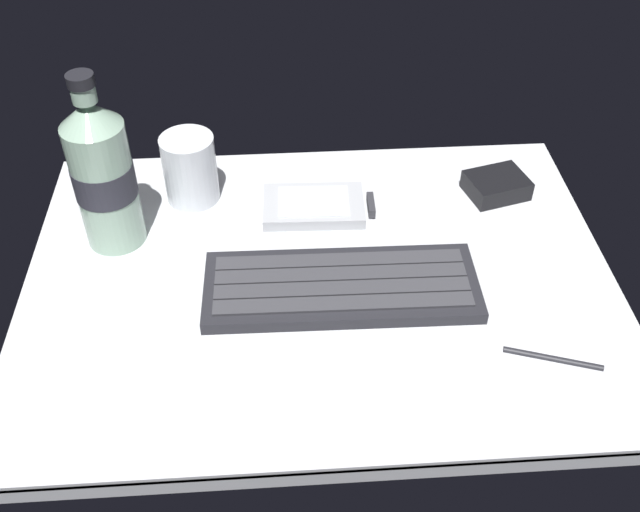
# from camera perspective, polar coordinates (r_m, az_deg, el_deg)

# --- Properties ---
(ground_plane) EXTENTS (0.64, 0.48, 0.03)m
(ground_plane) POSITION_cam_1_polar(r_m,az_deg,el_deg) (0.81, 0.01, -2.20)
(ground_plane) COLOR silver
(keyboard) EXTENTS (0.29, 0.11, 0.02)m
(keyboard) POSITION_cam_1_polar(r_m,az_deg,el_deg) (0.78, 1.65, -2.34)
(keyboard) COLOR #232328
(keyboard) RESTS_ON ground_plane
(handheld_device) EXTENTS (0.13, 0.08, 0.02)m
(handheld_device) POSITION_cam_1_polar(r_m,az_deg,el_deg) (0.89, -0.07, 3.88)
(handheld_device) COLOR #B7BABF
(handheld_device) RESTS_ON ground_plane
(juice_cup) EXTENTS (0.06, 0.06, 0.09)m
(juice_cup) POSITION_cam_1_polar(r_m,az_deg,el_deg) (0.90, -9.95, 6.45)
(juice_cup) COLOR silver
(juice_cup) RESTS_ON ground_plane
(water_bottle) EXTENTS (0.07, 0.07, 0.21)m
(water_bottle) POSITION_cam_1_polar(r_m,az_deg,el_deg) (0.83, -16.37, 6.09)
(water_bottle) COLOR #9EC1A8
(water_bottle) RESTS_ON ground_plane
(charger_block) EXTENTS (0.08, 0.07, 0.02)m
(charger_block) POSITION_cam_1_polar(r_m,az_deg,el_deg) (0.94, 13.42, 5.31)
(charger_block) COLOR black
(charger_block) RESTS_ON ground_plane
(stylus_pen) EXTENTS (0.09, 0.04, 0.01)m
(stylus_pen) POSITION_cam_1_polar(r_m,az_deg,el_deg) (0.76, 17.53, -7.41)
(stylus_pen) COLOR #26262B
(stylus_pen) RESTS_ON ground_plane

